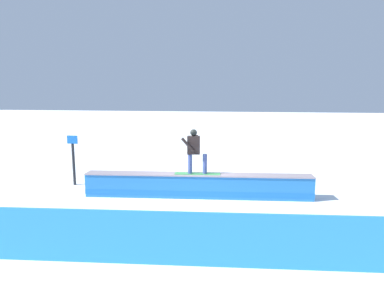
% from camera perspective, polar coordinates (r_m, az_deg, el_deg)
% --- Properties ---
extents(ground_plane, '(120.00, 120.00, 0.00)m').
position_cam_1_polar(ground_plane, '(10.38, 1.03, -9.69)').
color(ground_plane, white).
extents(grind_box, '(7.38, 1.35, 0.79)m').
position_cam_1_polar(grind_box, '(10.28, 1.03, -7.81)').
color(grind_box, '#246EB9').
rests_on(grind_box, ground_plane).
extents(snowboarder, '(1.50, 0.51, 1.46)m').
position_cam_1_polar(snowboarder, '(10.01, 0.49, -1.09)').
color(snowboarder, '#3D9450').
rests_on(snowboarder, grind_box).
extents(safety_fence, '(9.18, 1.10, 1.09)m').
position_cam_1_polar(safety_fence, '(6.34, -5.43, -16.78)').
color(safety_fence, '#2985E0').
rests_on(safety_fence, ground_plane).
extents(trail_marker, '(0.40, 0.10, 1.86)m').
position_cam_1_polar(trail_marker, '(12.36, -20.87, -2.51)').
color(trail_marker, '#262628').
rests_on(trail_marker, ground_plane).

